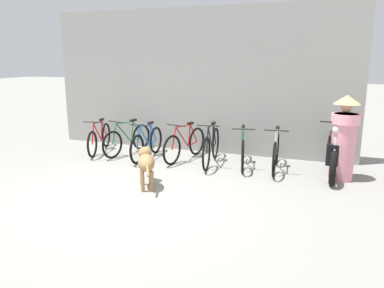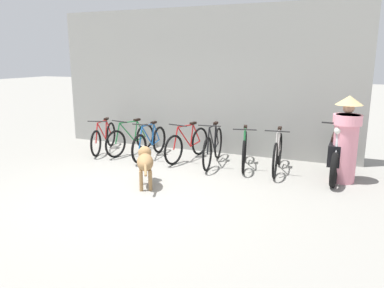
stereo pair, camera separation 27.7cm
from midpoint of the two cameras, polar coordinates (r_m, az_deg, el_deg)
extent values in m
plane|color=gray|center=(6.30, -8.81, -7.72)|extent=(60.00, 60.00, 0.00)
cube|color=gray|center=(8.94, 2.10, 9.54)|extent=(7.37, 0.20, 3.34)
torus|color=black|center=(8.75, -13.56, 0.09)|extent=(0.21, 0.60, 0.61)
torus|color=black|center=(9.72, -11.46, 1.47)|extent=(0.21, 0.60, 0.61)
cylinder|color=red|center=(9.09, -12.75, 1.88)|extent=(0.17, 0.50, 0.51)
cylinder|color=red|center=(9.37, -12.14, 2.14)|extent=(0.06, 0.13, 0.46)
cylinder|color=red|center=(9.09, -12.72, 3.36)|extent=(0.19, 0.59, 0.06)
cylinder|color=red|center=(9.54, -11.81, 1.09)|extent=(0.13, 0.39, 0.07)
cylinder|color=red|center=(9.55, -11.78, 2.50)|extent=(0.11, 0.31, 0.43)
cylinder|color=red|center=(8.78, -13.46, 1.61)|extent=(0.08, 0.18, 0.45)
cube|color=black|center=(9.37, -12.12, 3.76)|extent=(0.12, 0.19, 0.05)
cylinder|color=black|center=(8.81, -13.38, 3.38)|extent=(0.45, 0.15, 0.02)
torus|color=black|center=(8.56, -10.66, 0.00)|extent=(0.18, 0.62, 0.63)
torus|color=black|center=(9.27, -6.30, 1.15)|extent=(0.18, 0.62, 0.63)
cylinder|color=#1E7238|center=(8.79, -8.93, 1.76)|extent=(0.13, 0.49, 0.52)
cylinder|color=#1E7238|center=(8.99, -7.68, 1.96)|extent=(0.05, 0.13, 0.48)
cylinder|color=#1E7238|center=(8.78, -8.77, 3.32)|extent=(0.15, 0.57, 0.06)
cylinder|color=#1E7238|center=(9.14, -7.06, 0.80)|extent=(0.11, 0.37, 0.07)
cylinder|color=#1E7238|center=(9.13, -6.89, 2.30)|extent=(0.09, 0.30, 0.44)
cylinder|color=#1E7238|center=(8.56, -10.37, 1.57)|extent=(0.07, 0.18, 0.46)
cube|color=black|center=(8.98, -7.51, 3.68)|extent=(0.11, 0.19, 0.05)
cylinder|color=black|center=(8.57, -10.09, 3.41)|extent=(0.45, 0.12, 0.02)
torus|color=black|center=(8.02, -7.08, -0.74)|extent=(0.06, 0.63, 0.63)
torus|color=black|center=(8.86, -4.13, 0.65)|extent=(0.06, 0.63, 0.63)
cylinder|color=#1959A5|center=(8.30, -5.90, 1.21)|extent=(0.04, 0.48, 0.52)
cylinder|color=#1959A5|center=(8.55, -5.05, 1.47)|extent=(0.03, 0.12, 0.48)
cylinder|color=#1959A5|center=(8.30, -5.78, 2.88)|extent=(0.04, 0.56, 0.06)
cylinder|color=#1959A5|center=(8.71, -4.64, 0.26)|extent=(0.03, 0.37, 0.08)
cylinder|color=#1959A5|center=(8.70, -4.53, 1.84)|extent=(0.03, 0.29, 0.44)
cylinder|color=#1959A5|center=(8.03, -6.88, 0.96)|extent=(0.03, 0.17, 0.47)
cube|color=black|center=(8.54, -4.94, 3.28)|extent=(0.07, 0.18, 0.05)
cylinder|color=black|center=(8.05, -6.69, 2.94)|extent=(0.46, 0.03, 0.02)
torus|color=black|center=(7.86, -1.81, -0.91)|extent=(0.18, 0.64, 0.64)
torus|color=black|center=(8.67, 2.11, 0.42)|extent=(0.18, 0.64, 0.64)
cylinder|color=red|center=(8.12, -0.20, 1.07)|extent=(0.13, 0.49, 0.53)
cylinder|color=red|center=(8.36, 0.92, 1.30)|extent=(0.05, 0.13, 0.49)
cylinder|color=red|center=(8.11, 0.00, 2.79)|extent=(0.15, 0.57, 0.06)
cylinder|color=red|center=(8.52, 1.43, 0.03)|extent=(0.11, 0.38, 0.08)
cylinder|color=red|center=(8.51, 1.62, 1.67)|extent=(0.09, 0.30, 0.45)
cylinder|color=red|center=(7.86, -1.49, 0.84)|extent=(0.06, 0.18, 0.47)
cube|color=black|center=(8.35, 1.12, 3.18)|extent=(0.11, 0.19, 0.05)
cylinder|color=black|center=(7.87, -1.19, 2.88)|extent=(0.46, 0.12, 0.02)
torus|color=black|center=(7.42, 3.41, -1.55)|extent=(0.12, 0.69, 0.69)
torus|color=black|center=(8.38, 4.95, 0.13)|extent=(0.12, 0.69, 0.69)
cylinder|color=black|center=(7.74, 4.08, 0.77)|extent=(0.08, 0.50, 0.57)
cylinder|color=black|center=(8.02, 4.51, 1.08)|extent=(0.04, 0.13, 0.53)
cylinder|color=black|center=(7.74, 4.19, 2.73)|extent=(0.09, 0.58, 0.06)
cylinder|color=black|center=(8.21, 4.68, -0.33)|extent=(0.07, 0.38, 0.08)
cylinder|color=black|center=(8.20, 4.79, 1.52)|extent=(0.06, 0.30, 0.48)
cylinder|color=black|center=(7.44, 3.57, 0.47)|extent=(0.05, 0.18, 0.51)
cube|color=black|center=(8.02, 4.63, 3.18)|extent=(0.09, 0.19, 0.05)
cylinder|color=black|center=(7.45, 3.73, 2.78)|extent=(0.46, 0.07, 0.02)
torus|color=black|center=(7.36, 8.93, -1.98)|extent=(0.19, 0.65, 0.66)
torus|color=black|center=(8.29, 9.06, -0.27)|extent=(0.19, 0.65, 0.66)
cylinder|color=#1E7238|center=(7.67, 9.04, 0.28)|extent=(0.13, 0.47, 0.54)
cylinder|color=#1E7238|center=(7.94, 9.07, 0.60)|extent=(0.05, 0.13, 0.50)
cylinder|color=#1E7238|center=(7.66, 9.11, 2.15)|extent=(0.15, 0.55, 0.06)
cylinder|color=#1E7238|center=(8.12, 9.03, -0.73)|extent=(0.11, 0.36, 0.08)
cylinder|color=#1E7238|center=(8.11, 9.10, 1.04)|extent=(0.09, 0.29, 0.46)
cylinder|color=#1E7238|center=(7.37, 9.01, -0.05)|extent=(0.06, 0.17, 0.48)
cube|color=black|center=(7.93, 9.15, 2.62)|extent=(0.11, 0.19, 0.05)
cylinder|color=black|center=(7.38, 9.09, 2.18)|extent=(0.45, 0.12, 0.02)
torus|color=black|center=(7.17, 13.61, -2.48)|extent=(0.09, 0.68, 0.68)
torus|color=black|center=(8.10, 14.18, -0.73)|extent=(0.09, 0.68, 0.68)
cylinder|color=beige|center=(7.48, 13.94, -0.12)|extent=(0.06, 0.48, 0.56)
cylinder|color=beige|center=(7.75, 14.10, 0.20)|extent=(0.04, 0.13, 0.52)
cylinder|color=beige|center=(7.47, 14.08, 1.87)|extent=(0.07, 0.55, 0.06)
cylinder|color=beige|center=(7.93, 14.08, -1.21)|extent=(0.06, 0.36, 0.08)
cylinder|color=beige|center=(7.92, 14.20, 0.66)|extent=(0.05, 0.29, 0.47)
cylinder|color=beige|center=(7.18, 13.77, -0.44)|extent=(0.04, 0.17, 0.50)
cube|color=black|center=(7.74, 14.24, 2.34)|extent=(0.08, 0.18, 0.05)
cylinder|color=black|center=(7.19, 13.94, 1.91)|extent=(0.46, 0.06, 0.02)
torus|color=black|center=(7.00, 21.88, -3.70)|extent=(0.13, 0.63, 0.62)
torus|color=black|center=(8.28, 22.34, -1.24)|extent=(0.13, 0.63, 0.62)
cube|color=black|center=(7.60, 22.24, -1.08)|extent=(0.31, 0.94, 0.39)
cube|color=black|center=(7.71, 22.45, 0.97)|extent=(0.26, 0.60, 0.10)
cylinder|color=silver|center=(7.13, 22.30, 0.49)|extent=(0.05, 0.15, 0.60)
cylinder|color=silver|center=(7.07, 21.98, -2.80)|extent=(0.05, 0.23, 0.21)
cylinder|color=black|center=(7.13, 22.53, 2.91)|extent=(0.58, 0.05, 0.03)
sphere|color=silver|center=(7.11, 22.43, 1.91)|extent=(0.14, 0.14, 0.14)
ellipsoid|color=#997247|center=(6.48, -5.94, -2.78)|extent=(0.53, 0.63, 0.28)
cylinder|color=#997247|center=(6.73, -6.60, -4.70)|extent=(0.09, 0.09, 0.35)
cylinder|color=#997247|center=(6.73, -5.27, -4.65)|extent=(0.09, 0.09, 0.35)
cylinder|color=#997247|center=(6.40, -6.53, -5.65)|extent=(0.09, 0.09, 0.35)
cylinder|color=#997247|center=(6.40, -5.13, -5.60)|extent=(0.09, 0.09, 0.35)
sphere|color=#997247|center=(6.80, -6.06, -1.35)|extent=(0.33, 0.33, 0.24)
ellipsoid|color=#997247|center=(6.90, -6.09, -1.28)|extent=(0.15, 0.16, 0.09)
cylinder|color=#997247|center=(6.13, -5.81, -4.00)|extent=(0.16, 0.24, 0.15)
cylinder|color=pink|center=(7.31, 23.28, -0.66)|extent=(0.52, 0.52, 1.24)
cylinder|color=#FFA0B2|center=(7.21, 23.66, 3.41)|extent=(0.61, 0.61, 0.18)
sphere|color=tan|center=(7.18, 23.81, 5.04)|extent=(0.24, 0.24, 0.20)
cone|color=tan|center=(7.17, 23.91, 6.12)|extent=(0.58, 0.58, 0.16)
camera|label=1|loc=(0.14, -88.86, 0.27)|focal=35.00mm
camera|label=2|loc=(0.14, 91.14, -0.27)|focal=35.00mm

